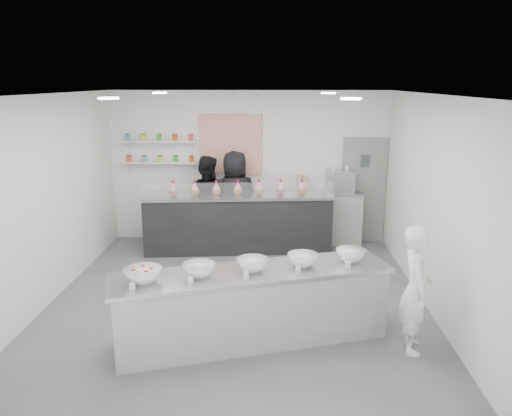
{
  "coord_description": "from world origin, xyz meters",
  "views": [
    {
      "loc": [
        0.57,
        -6.84,
        3.18
      ],
      "look_at": [
        0.26,
        0.4,
        1.32
      ],
      "focal_mm": 35.0,
      "sensor_mm": 36.0,
      "label": 1
    }
  ],
  "objects_px": {
    "back_bar": "(238,223)",
    "espresso_ledge": "(326,218)",
    "prep_counter": "(252,306)",
    "woman_prep": "(416,289)",
    "espresso_machine": "(340,182)",
    "staff_left": "(207,201)",
    "staff_right": "(235,199)"
  },
  "relations": [
    {
      "from": "espresso_ledge",
      "to": "espresso_machine",
      "type": "distance_m",
      "value": 0.77
    },
    {
      "from": "espresso_machine",
      "to": "woman_prep",
      "type": "bearing_deg",
      "value": -83.97
    },
    {
      "from": "prep_counter",
      "to": "espresso_machine",
      "type": "xyz_separation_m",
      "value": [
        1.52,
        3.95,
        0.79
      ]
    },
    {
      "from": "prep_counter",
      "to": "espresso_ledge",
      "type": "height_order",
      "value": "espresso_ledge"
    },
    {
      "from": "espresso_machine",
      "to": "staff_left",
      "type": "xyz_separation_m",
      "value": [
        -2.61,
        -0.18,
        -0.37
      ]
    },
    {
      "from": "prep_counter",
      "to": "woman_prep",
      "type": "distance_m",
      "value": 1.98
    },
    {
      "from": "espresso_ledge",
      "to": "back_bar",
      "type": "bearing_deg",
      "value": -162.03
    },
    {
      "from": "espresso_ledge",
      "to": "woman_prep",
      "type": "bearing_deg",
      "value": -80.54
    },
    {
      "from": "prep_counter",
      "to": "back_bar",
      "type": "height_order",
      "value": "back_bar"
    },
    {
      "from": "espresso_machine",
      "to": "woman_prep",
      "type": "relative_size",
      "value": 0.35
    },
    {
      "from": "woman_prep",
      "to": "staff_left",
      "type": "height_order",
      "value": "staff_left"
    },
    {
      "from": "back_bar",
      "to": "staff_left",
      "type": "distance_m",
      "value": 0.82
    },
    {
      "from": "staff_left",
      "to": "back_bar",
      "type": "bearing_deg",
      "value": 162.07
    },
    {
      "from": "espresso_ledge",
      "to": "woman_prep",
      "type": "distance_m",
      "value": 4.13
    },
    {
      "from": "prep_counter",
      "to": "woman_prep",
      "type": "bearing_deg",
      "value": -20.96
    },
    {
      "from": "staff_left",
      "to": "espresso_machine",
      "type": "bearing_deg",
      "value": -163.89
    },
    {
      "from": "woman_prep",
      "to": "staff_right",
      "type": "height_order",
      "value": "staff_right"
    },
    {
      "from": "staff_left",
      "to": "staff_right",
      "type": "height_order",
      "value": "staff_right"
    },
    {
      "from": "espresso_ledge",
      "to": "staff_right",
      "type": "distance_m",
      "value": 1.85
    },
    {
      "from": "woman_prep",
      "to": "staff_left",
      "type": "xyz_separation_m",
      "value": [
        -3.04,
        3.89,
        0.11
      ]
    },
    {
      "from": "back_bar",
      "to": "espresso_ledge",
      "type": "xyz_separation_m",
      "value": [
        1.71,
        0.55,
        -0.03
      ]
    },
    {
      "from": "back_bar",
      "to": "woman_prep",
      "type": "xyz_separation_m",
      "value": [
        2.39,
        -3.52,
        0.23
      ]
    },
    {
      "from": "back_bar",
      "to": "espresso_ledge",
      "type": "relative_size",
      "value": 2.52
    },
    {
      "from": "back_bar",
      "to": "espresso_ledge",
      "type": "distance_m",
      "value": 1.8
    },
    {
      "from": "espresso_machine",
      "to": "staff_right",
      "type": "bearing_deg",
      "value": -174.96
    },
    {
      "from": "staff_left",
      "to": "staff_right",
      "type": "distance_m",
      "value": 0.57
    },
    {
      "from": "woman_prep",
      "to": "staff_left",
      "type": "bearing_deg",
      "value": 45.71
    },
    {
      "from": "espresso_machine",
      "to": "staff_right",
      "type": "height_order",
      "value": "staff_right"
    },
    {
      "from": "back_bar",
      "to": "staff_right",
      "type": "distance_m",
      "value": 0.55
    },
    {
      "from": "espresso_machine",
      "to": "staff_right",
      "type": "relative_size",
      "value": 0.29
    },
    {
      "from": "back_bar",
      "to": "espresso_ledge",
      "type": "bearing_deg",
      "value": 12.24
    },
    {
      "from": "staff_left",
      "to": "staff_right",
      "type": "xyz_separation_m",
      "value": [
        0.56,
        0.0,
        0.05
      ]
    }
  ]
}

